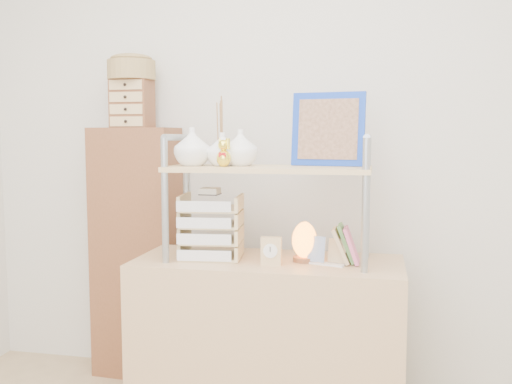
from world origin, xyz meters
TOP-DOWN VIEW (x-y plane):
  - room_shell at (0.00, 0.39)m, footprint 3.42×3.41m
  - desk at (0.00, 1.20)m, footprint 1.20×0.50m
  - cabinet at (-0.80, 1.57)m, footprint 0.46×0.27m
  - hutch at (-0.08, 1.21)m, footprint 0.90×0.34m
  - letter_tray at (-0.27, 1.19)m, footprint 0.29×0.28m
  - salt_lamp at (0.16, 1.20)m, footprint 0.12×0.11m
  - desk_clock at (0.03, 1.10)m, footprint 0.09×0.04m
  - postcard_stand at (0.26, 1.16)m, footprint 0.18×0.10m
  - drawer_chest at (-0.80, 1.55)m, footprint 0.20×0.16m
  - woven_basket at (-0.80, 1.55)m, footprint 0.25×0.25m

SIDE VIEW (x-z plane):
  - desk at x=0.00m, z-range 0.00..0.75m
  - cabinet at x=-0.80m, z-range 0.00..1.35m
  - postcard_stand at x=0.26m, z-range 0.72..0.85m
  - desk_clock at x=0.03m, z-range 0.75..0.87m
  - salt_lamp at x=0.16m, z-range 0.75..0.93m
  - letter_tray at x=-0.27m, z-range 0.72..1.04m
  - hutch at x=-0.08m, z-range 0.83..1.58m
  - drawer_chest at x=-0.80m, z-range 1.35..1.60m
  - woven_basket at x=-0.80m, z-range 1.60..1.70m
  - room_shell at x=0.00m, z-range 0.39..3.00m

